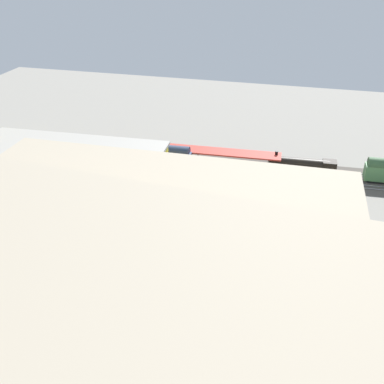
{
  "coord_description": "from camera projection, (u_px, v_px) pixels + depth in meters",
  "views": [
    {
      "loc": [
        -25.64,
        76.04,
        49.02
      ],
      "look_at": [
        -6.08,
        -0.52,
        4.25
      ],
      "focal_mm": 41.89,
      "sensor_mm": 36.0,
      "label": 1
    }
  ],
  "objects": [
    {
      "name": "street_tree_2",
      "position": [
        296.0,
        236.0,
        76.06
      ],
      "size": [
        5.4,
        5.4,
        7.76
      ],
      "color": "brown",
      "rests_on": "ground"
    },
    {
      "name": "construction_roof_slab",
      "position": [
        53.0,
        163.0,
        67.14
      ],
      "size": [
        31.8,
        23.81,
        0.4
      ],
      "primitive_type": "cube",
      "rotation": [
        0.0,
        0.0,
        0.05
      ],
      "color": "#ADA89E",
      "rests_on": "construction_building"
    },
    {
      "name": "parked_car_2",
      "position": [
        146.0,
        208.0,
        92.31
      ],
      "size": [
        4.18,
        1.96,
        1.55
      ],
      "color": "black",
      "rests_on": "ground"
    },
    {
      "name": "traffic_light",
      "position": [
        217.0,
        199.0,
        87.81
      ],
      "size": [
        0.5,
        0.36,
        6.74
      ],
      "color": "#333333",
      "rests_on": "ground"
    },
    {
      "name": "locomotive",
      "position": [
        306.0,
        166.0,
        106.7
      ],
      "size": [
        17.27,
        3.45,
        5.03
      ],
      "color": "black",
      "rests_on": "ground"
    },
    {
      "name": "parked_car_0",
      "position": [
        230.0,
        220.0,
        88.04
      ],
      "size": [
        4.77,
        2.09,
        1.71
      ],
      "color": "black",
      "rests_on": "ground"
    },
    {
      "name": "box_truck_1",
      "position": [
        54.0,
        203.0,
        92.29
      ],
      "size": [
        10.09,
        3.93,
        3.34
      ],
      "color": "black",
      "rests_on": "ground"
    },
    {
      "name": "rail_bed",
      "position": [
        188.0,
        165.0,
        111.16
      ],
      "size": [
        121.8,
        19.59,
        0.01
      ],
      "primitive_type": "cube",
      "rotation": [
        0.0,
        0.0,
        0.05
      ],
      "color": "#5B544C",
      "rests_on": "ground"
    },
    {
      "name": "platform_canopy_far",
      "position": [
        164.0,
        147.0,
        111.03
      ],
      "size": [
        57.58,
        7.13,
        4.19
      ],
      "color": "#B73328",
      "rests_on": "ground"
    },
    {
      "name": "parked_car_5",
      "position": [
        39.0,
        193.0,
        97.33
      ],
      "size": [
        4.4,
        2.02,
        1.72
      ],
      "color": "black",
      "rests_on": "ground"
    },
    {
      "name": "street_asphalt",
      "position": [
        155.0,
        222.0,
        88.89
      ],
      "size": [
        121.56,
        14.64,
        0.01
      ],
      "primitive_type": "cube",
      "rotation": [
        0.0,
        0.0,
        0.05
      ],
      "color": "#424244",
      "rests_on": "ground"
    },
    {
      "name": "parked_car_4",
      "position": [
        73.0,
        198.0,
        95.4
      ],
      "size": [
        4.43,
        2.19,
        1.85
      ],
      "color": "black",
      "rests_on": "ground"
    },
    {
      "name": "parked_car_1",
      "position": [
        186.0,
        213.0,
        90.5
      ],
      "size": [
        4.41,
        1.78,
        1.72
      ],
      "color": "black",
      "rests_on": "ground"
    },
    {
      "name": "track_rails",
      "position": [
        188.0,
        165.0,
        111.07
      ],
      "size": [
        121.15,
        13.17,
        0.12
      ],
      "color": "#9E9EA8",
      "rests_on": "ground"
    },
    {
      "name": "parked_car_6",
      "position": [
        2.0,
        189.0,
        98.93
      ],
      "size": [
        4.63,
        2.2,
        1.88
      ],
      "color": "black",
      "rests_on": "ground"
    },
    {
      "name": "ground_plane",
      "position": [
        163.0,
        207.0,
        93.79
      ],
      "size": [
        194.04,
        194.04,
        0.0
      ],
      "primitive_type": "plane",
      "color": "gray",
      "rests_on": "ground"
    },
    {
      "name": "platform_canopy_near",
      "position": [
        175.0,
        162.0,
        103.41
      ],
      "size": [
        46.38,
        6.65,
        4.22
      ],
      "color": "#A82D23",
      "rests_on": "ground"
    },
    {
      "name": "box_truck_0",
      "position": [
        121.0,
        211.0,
        89.27
      ],
      "size": [
        9.14,
        2.72,
        3.55
      ],
      "color": "black",
      "rests_on": "ground"
    },
    {
      "name": "parked_car_3",
      "position": [
        109.0,
        202.0,
        94.06
      ],
      "size": [
        4.67,
        2.12,
        1.66
      ],
      "color": "black",
      "rests_on": "ground"
    },
    {
      "name": "construction_building",
      "position": [
        62.0,
        219.0,
        72.05
      ],
      "size": [
        31.18,
        23.18,
        19.53
      ],
      "primitive_type": "cube",
      "rotation": [
        0.0,
        0.0,
        0.05
      ],
      "color": "yellow",
      "rests_on": "ground"
    },
    {
      "name": "freight_coach_far",
      "position": [
        152.0,
        155.0,
        108.89
      ],
      "size": [
        19.57,
        4.08,
        6.09
      ],
      "color": "black",
      "rests_on": "ground"
    },
    {
      "name": "street_tree_1",
      "position": [
        94.0,
        207.0,
        84.54
      ],
      "size": [
        6.13,
        6.13,
        7.91
      ],
      "color": "brown",
      "rests_on": "ground"
    }
  ]
}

